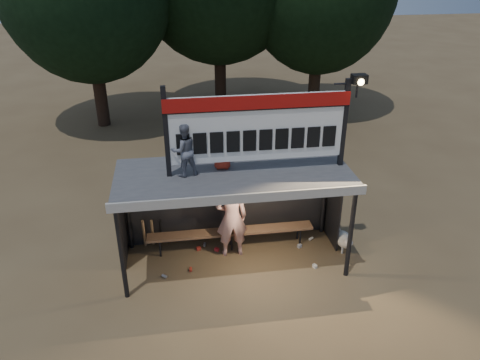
% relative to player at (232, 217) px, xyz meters
% --- Properties ---
extents(ground, '(80.00, 80.00, 0.00)m').
position_rel_player_xyz_m(ground, '(0.01, -0.29, -1.01)').
color(ground, brown).
rests_on(ground, ground).
extents(player, '(0.74, 0.49, 2.01)m').
position_rel_player_xyz_m(player, '(0.00, 0.00, 0.00)').
color(player, white).
rests_on(player, ground).
extents(child_a, '(0.64, 0.56, 1.12)m').
position_rel_player_xyz_m(child_a, '(-1.01, -0.31, 1.88)').
color(child_a, slate).
rests_on(child_a, dugout_shelter).
extents(child_b, '(0.50, 0.37, 0.93)m').
position_rel_player_xyz_m(child_b, '(-0.20, -0.09, 1.78)').
color(child_b, '#A12818').
rests_on(child_b, dugout_shelter).
extents(dugout_shelter, '(5.10, 2.08, 2.32)m').
position_rel_player_xyz_m(dugout_shelter, '(0.01, -0.04, 0.84)').
color(dugout_shelter, '#424245').
rests_on(dugout_shelter, ground).
extents(scoreboard_assembly, '(4.10, 0.27, 1.99)m').
position_rel_player_xyz_m(scoreboard_assembly, '(0.57, -0.30, 2.32)').
color(scoreboard_assembly, black).
rests_on(scoreboard_assembly, dugout_shelter).
extents(bench, '(4.00, 0.35, 0.48)m').
position_rel_player_xyz_m(bench, '(0.01, 0.26, -0.57)').
color(bench, brown).
rests_on(bench, ground).
extents(dog, '(0.36, 0.81, 0.49)m').
position_rel_player_xyz_m(dog, '(2.69, -0.25, -0.73)').
color(dog, '#F0E6D0').
rests_on(dog, ground).
extents(bats, '(0.48, 0.33, 0.84)m').
position_rel_player_xyz_m(bats, '(-1.86, 0.53, -0.58)').
color(bats, '#A3774C').
rests_on(bats, ground).
extents(litter, '(3.78, 1.37, 0.08)m').
position_rel_player_xyz_m(litter, '(0.16, -0.11, -0.97)').
color(litter, '#A0261B').
rests_on(litter, ground).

